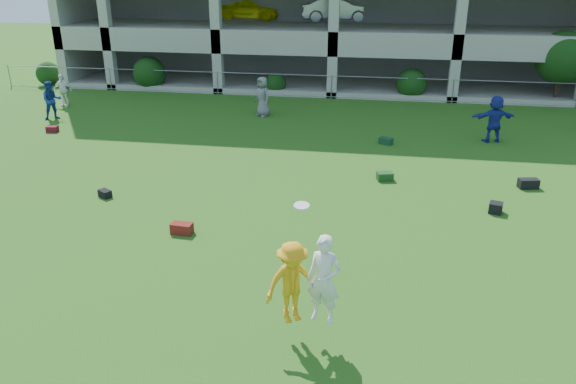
% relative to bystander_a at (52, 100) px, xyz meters
% --- Properties ---
extents(ground, '(100.00, 100.00, 0.00)m').
position_rel_bystander_a_xyz_m(ground, '(11.82, -12.97, -0.85)').
color(ground, '#235114').
rests_on(ground, ground).
extents(bystander_a, '(1.04, 1.01, 1.70)m').
position_rel_bystander_a_xyz_m(bystander_a, '(0.00, 0.00, 0.00)').
color(bystander_a, navy).
rests_on(bystander_a, ground).
extents(bystander_b, '(0.92, 0.43, 1.54)m').
position_rel_bystander_a_xyz_m(bystander_b, '(-0.82, 2.31, -0.08)').
color(bystander_b, white).
rests_on(bystander_b, ground).
extents(bystander_c, '(1.03, 0.98, 1.78)m').
position_rel_bystander_a_xyz_m(bystander_c, '(9.06, 2.08, 0.04)').
color(bystander_c, slate).
rests_on(bystander_c, ground).
extents(bystander_d, '(1.77, 0.94, 1.82)m').
position_rel_bystander_a_xyz_m(bystander_d, '(18.70, -0.27, 0.06)').
color(bystander_d, '#202D96').
rests_on(bystander_d, ground).
extents(bag_red_a, '(0.57, 0.34, 0.28)m').
position_rel_bystander_a_xyz_m(bag_red_a, '(9.41, -9.87, -0.71)').
color(bag_red_a, '#5D140F').
rests_on(bag_red_a, ground).
extents(bag_black_b, '(0.47, 0.42, 0.22)m').
position_rel_bystander_a_xyz_m(bag_black_b, '(6.32, -7.94, -0.74)').
color(bag_black_b, black).
rests_on(bag_black_b, ground).
extents(bag_green_c, '(0.57, 0.46, 0.26)m').
position_rel_bystander_a_xyz_m(bag_green_c, '(14.61, -5.14, -0.72)').
color(bag_green_c, '#143815').
rests_on(bag_green_c, ground).
extents(crate_d, '(0.43, 0.43, 0.30)m').
position_rel_bystander_a_xyz_m(crate_d, '(17.70, -7.19, -0.70)').
color(crate_d, black).
rests_on(crate_d, ground).
extents(bag_black_e, '(0.65, 0.41, 0.30)m').
position_rel_bystander_a_xyz_m(bag_black_e, '(19.02, -5.10, -0.70)').
color(bag_black_e, black).
rests_on(bag_black_e, ground).
extents(bag_red_f, '(0.48, 0.34, 0.24)m').
position_rel_bystander_a_xyz_m(bag_red_f, '(1.01, -1.88, -0.73)').
color(bag_red_f, '#550E1D').
rests_on(bag_red_f, ground).
extents(bag_green_g, '(0.58, 0.50, 0.25)m').
position_rel_bystander_a_xyz_m(bag_green_g, '(14.62, -1.27, -0.72)').
color(bag_green_g, '#12321D').
rests_on(bag_green_g, ground).
extents(frisbee_contest, '(1.53, 1.05, 2.43)m').
position_rel_bystander_a_xyz_m(frisbee_contest, '(13.11, -13.71, 0.40)').
color(frisbee_contest, orange).
rests_on(frisbee_contest, ground).
extents(fence, '(36.06, 0.06, 1.20)m').
position_rel_bystander_a_xyz_m(fence, '(11.82, 6.03, -0.24)').
color(fence, gray).
rests_on(fence, ground).
extents(shrub_row, '(34.38, 2.52, 3.50)m').
position_rel_bystander_a_xyz_m(shrub_row, '(16.41, 6.73, 0.66)').
color(shrub_row, '#163D11').
rests_on(shrub_row, ground).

